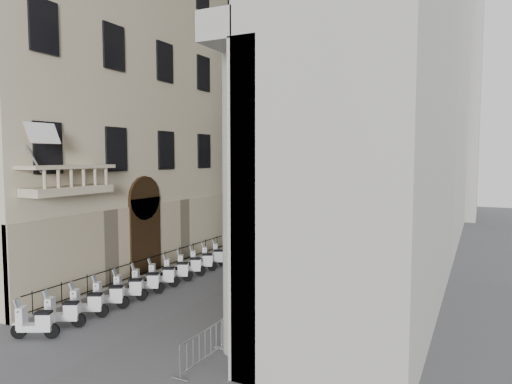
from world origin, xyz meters
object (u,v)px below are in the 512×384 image
(pedestrian_b, at_px, (352,226))
(scooter_0, at_px, (36,338))
(info_kiosk, at_px, (248,232))
(street_lamp, at_px, (271,172))
(security_tent, at_px, (282,203))
(pedestrian_a, at_px, (349,228))

(pedestrian_b, bearing_deg, scooter_0, 119.89)
(info_kiosk, relative_size, pedestrian_b, 1.12)
(info_kiosk, bearing_deg, street_lamp, 52.47)
(security_tent, distance_m, info_kiosk, 5.47)
(scooter_0, relative_size, security_tent, 0.37)
(street_lamp, bearing_deg, scooter_0, -99.79)
(pedestrian_a, bearing_deg, street_lamp, 43.22)
(scooter_0, relative_size, info_kiosk, 0.77)
(pedestrian_a, bearing_deg, pedestrian_b, -65.94)
(security_tent, height_order, info_kiosk, security_tent)
(street_lamp, height_order, info_kiosk, street_lamp)
(security_tent, height_order, pedestrian_b, security_tent)
(security_tent, xyz_separation_m, pedestrian_b, (5.44, 2.02, -1.85))
(street_lamp, xyz_separation_m, pedestrian_b, (5.40, 4.45, -4.56))
(street_lamp, relative_size, info_kiosk, 4.61)
(scooter_0, xyz_separation_m, pedestrian_a, (5.01, 24.63, 0.95))
(street_lamp, distance_m, pedestrian_a, 7.67)
(street_lamp, bearing_deg, security_tent, 79.77)
(security_tent, relative_size, pedestrian_b, 2.29)
(street_lamp, distance_m, info_kiosk, 5.25)
(pedestrian_a, height_order, pedestrian_b, pedestrian_a)
(scooter_0, distance_m, pedestrian_b, 26.82)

